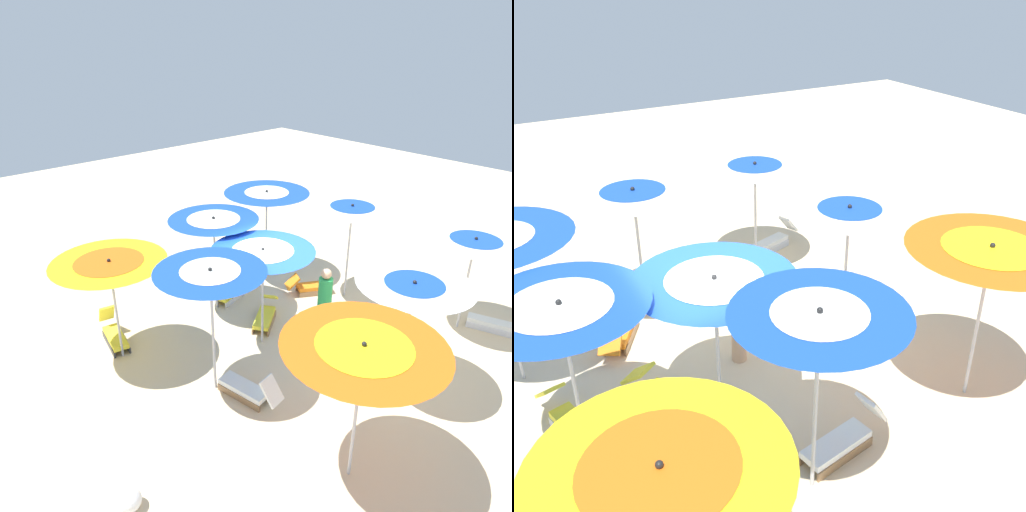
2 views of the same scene
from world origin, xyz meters
TOP-DOWN VIEW (x-y plane):
  - ground at (0.00, 0.00)m, footprint 35.73×35.73m
  - beach_umbrella_0 at (-1.72, -3.02)m, footprint 2.27×2.27m
  - beach_umbrella_1 at (0.56, -2.43)m, footprint 2.03×2.03m
  - beach_umbrella_2 at (3.34, -2.24)m, footprint 2.12×2.12m
  - beach_umbrella_3 at (-2.04, -0.10)m, footprint 1.95×1.95m
  - beach_umbrella_4 at (-0.40, 0.35)m, footprint 2.12×2.12m
  - beach_umbrella_5 at (2.57, 0.41)m, footprint 2.18×2.18m
  - beach_umbrella_6 at (-2.88, 1.98)m, footprint 2.21×2.21m
  - beach_umbrella_7 at (-0.22, 2.17)m, footprint 2.07×2.07m
  - beach_umbrella_8 at (1.87, 2.63)m, footprint 2.23×2.23m
  - lounger_0 at (0.19, 0.88)m, footprint 1.29×1.06m
  - lounger_1 at (-1.77, -0.74)m, footprint 0.57×1.33m
  - lounger_2 at (-2.77, 2.53)m, footprint 0.59×1.27m
  - lounger_3 at (2.00, 1.07)m, footprint 1.22×0.93m
  - lounger_4 at (0.36, 2.25)m, footprint 1.29×0.63m
  - lounger_5 at (3.81, -2.89)m, footprint 0.71×1.36m
  - beachgoer_0 at (0.64, -0.47)m, footprint 0.30×0.30m
  - beach_ball at (-4.50, -1.28)m, footprint 0.36×0.36m

SIDE VIEW (x-z plane):
  - ground at x=0.00m, z-range -0.04..0.00m
  - beach_ball at x=-4.50m, z-range 0.00..0.36m
  - lounger_3 at x=2.00m, z-range -0.08..0.47m
  - lounger_0 at x=0.19m, z-range -0.07..0.46m
  - lounger_5 at x=3.81m, z-range -0.11..0.51m
  - lounger_4 at x=0.36m, z-range -0.08..0.49m
  - lounger_1 at x=-1.77m, z-range -0.13..0.55m
  - lounger_2 at x=-2.77m, z-range -0.14..0.57m
  - beachgoer_0 at x=0.64m, z-range 0.04..1.79m
  - beach_umbrella_2 at x=3.34m, z-range 0.89..3.15m
  - beach_umbrella_4 at x=-0.40m, z-range 0.88..3.17m
  - beach_umbrella_6 at x=-2.88m, z-range 0.90..3.17m
  - beach_umbrella_1 at x=0.56m, z-range 0.91..3.22m
  - beach_umbrella_7 at x=-0.22m, z-range 0.94..3.33m
  - beach_umbrella_8 at x=1.87m, z-range 0.97..3.42m
  - beach_umbrella_0 at x=-1.72m, z-range 0.97..3.43m
  - beach_umbrella_5 at x=2.57m, z-range 1.02..3.50m
  - beach_umbrella_3 at x=-2.04m, z-range 1.02..3.59m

